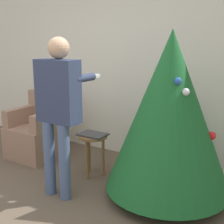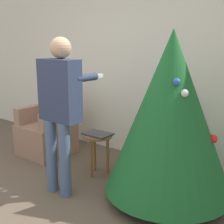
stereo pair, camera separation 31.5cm
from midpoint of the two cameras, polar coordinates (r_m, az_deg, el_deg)
wall_back at (r=4.45m, az=4.85°, el=9.35°), size 8.00×0.06×2.70m
christmas_tree at (r=3.17m, az=13.42°, el=-0.27°), size 1.30×1.30×1.75m
armchair at (r=4.62m, az=-9.66°, el=-3.45°), size 0.65×0.68×0.91m
person_standing at (r=3.26m, az=-6.79°, el=1.79°), size 0.47×0.57×1.67m
side_stool at (r=3.82m, az=-0.28°, el=-5.67°), size 0.35×0.35×0.51m
laptop at (r=3.79m, az=-0.28°, el=-4.08°), size 0.33×0.24×0.02m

